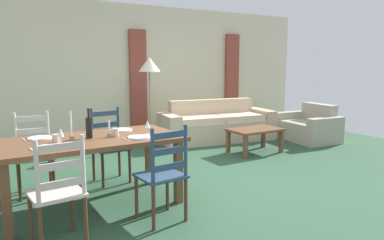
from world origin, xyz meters
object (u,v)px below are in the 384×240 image
at_px(couch, 216,126).
at_px(standing_lamp, 149,70).
at_px(armchair_upholstered, 309,128).
at_px(wine_glass_near_left, 61,133).
at_px(coffee_cup_secondary, 56,139).
at_px(dining_chair_far_left, 34,154).
at_px(wine_bottle, 89,127).
at_px(dining_chair_near_left, 58,192).
at_px(dining_chair_near_right, 163,174).
at_px(coffee_cup_primary, 116,132).
at_px(coffee_table, 255,132).
at_px(dining_table, 90,146).
at_px(wine_glass_near_right, 147,125).
at_px(dining_chair_far_right, 109,145).

xyz_separation_m(couch, standing_lamp, (-1.36, 0.19, 1.12)).
distance_m(couch, armchair_upholstered, 1.88).
bearing_deg(wine_glass_near_left, coffee_cup_secondary, 108.84).
xyz_separation_m(dining_chair_far_left, couch, (3.60, 1.38, -0.19)).
relative_size(dining_chair_far_left, wine_bottle, 3.04).
bearing_deg(dining_chair_near_left, standing_lamp, 53.48).
distance_m(dining_chair_near_left, dining_chair_far_left, 1.51).
height_order(dining_chair_near_left, wine_glass_near_left, dining_chair_near_left).
xyz_separation_m(wine_glass_near_left, couch, (3.47, 2.30, -0.57)).
bearing_deg(standing_lamp, couch, -7.76).
distance_m(dining_chair_near_right, coffee_cup_primary, 0.80).
bearing_deg(coffee_table, armchair_upholstered, 8.39).
height_order(wine_bottle, standing_lamp, standing_lamp).
bearing_deg(dining_chair_near_right, dining_table, 123.42).
distance_m(wine_glass_near_left, coffee_cup_primary, 0.60).
bearing_deg(wine_glass_near_right, coffee_table, 23.20).
xyz_separation_m(dining_table, dining_chair_far_left, (-0.45, 0.78, -0.19)).
distance_m(wine_bottle, couch, 3.85).
distance_m(dining_table, dining_chair_far_left, 0.92).
distance_m(dining_chair_far_right, standing_lamp, 2.27).
bearing_deg(dining_chair_near_right, wine_bottle, 122.69).
xyz_separation_m(dining_chair_near_right, coffee_table, (2.62, 1.68, -0.12)).
relative_size(couch, armchair_upholstered, 1.92).
relative_size(dining_chair_far_right, wine_glass_near_right, 5.96).
bearing_deg(coffee_cup_secondary, wine_glass_near_left, -71.16).
bearing_deg(dining_chair_near_right, coffee_cup_primary, 107.11).
distance_m(dining_chair_near_left, armchair_upholstered, 5.59).
xyz_separation_m(dining_chair_near_left, dining_chair_far_left, (0.04, 1.51, 0.00)).
distance_m(dining_chair_near_right, coffee_cup_secondary, 1.13).
bearing_deg(dining_table, standing_lamp, 52.66).
bearing_deg(wine_glass_near_left, dining_chair_near_right, -36.81).
bearing_deg(coffee_cup_primary, wine_glass_near_left, -170.61).
height_order(dining_chair_near_right, coffee_cup_secondary, dining_chair_near_right).
bearing_deg(coffee_cup_secondary, dining_table, 7.67).
height_order(dining_chair_near_right, armchair_upholstered, dining_chair_near_right).
bearing_deg(dining_chair_far_left, couch, 21.00).
bearing_deg(wine_bottle, wine_glass_near_left, -154.58).
xyz_separation_m(dining_chair_near_right, coffee_cup_secondary, (-0.83, 0.69, 0.32)).
bearing_deg(armchair_upholstered, wine_bottle, -166.14).
relative_size(dining_table, couch, 0.80).
bearing_deg(dining_chair_far_right, couch, 27.56).
height_order(dining_chair_near_right, coffee_table, dining_chair_near_right).
xyz_separation_m(dining_chair_far_right, wine_glass_near_right, (0.14, -0.89, 0.38)).
bearing_deg(dining_chair_far_right, dining_table, -121.37).
bearing_deg(standing_lamp, dining_chair_far_left, -145.01).
bearing_deg(dining_chair_far_left, coffee_cup_secondary, -83.22).
bearing_deg(coffee_cup_primary, dining_chair_near_left, -137.75).
height_order(coffee_cup_secondary, standing_lamp, standing_lamp).
bearing_deg(dining_chair_far_left, wine_glass_near_right, -40.74).
bearing_deg(wine_glass_near_left, dining_table, 23.14).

